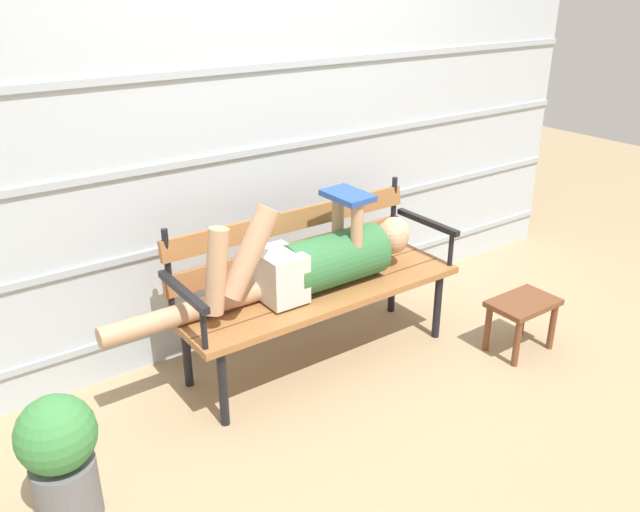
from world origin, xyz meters
TOP-DOWN VIEW (x-y plane):
  - ground_plane at (0.00, 0.00)m, footprint 12.00×12.00m
  - house_siding at (0.00, 0.67)m, footprint 4.81×0.08m
  - park_bench at (-0.00, 0.23)m, footprint 1.57×0.52m
  - reclining_person at (-0.04, 0.16)m, footprint 1.73×0.28m
  - footstool at (0.97, -0.41)m, footprint 0.38×0.25m
  - potted_plant at (-1.45, -0.20)m, footprint 0.30×0.30m

SIDE VIEW (x-z plane):
  - ground_plane at x=0.00m, z-range 0.00..0.00m
  - footstool at x=0.97m, z-range 0.09..0.39m
  - potted_plant at x=-1.45m, z-range 0.03..0.57m
  - park_bench at x=0.00m, z-range 0.05..0.90m
  - reclining_person at x=-0.04m, z-range 0.33..0.88m
  - house_siding at x=0.00m, z-range 0.00..2.59m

